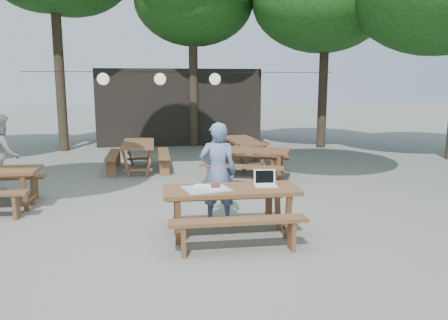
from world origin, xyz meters
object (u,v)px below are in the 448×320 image
woman (218,172)px  plastic_chair (219,146)px  main_picnic_table (231,211)px  second_person (2,153)px

woman → plastic_chair: (0.96, 7.01, -0.58)m
main_picnic_table → plastic_chair: bearing=83.6°
main_picnic_table → second_person: size_ratio=1.21×
second_person → plastic_chair: bearing=-69.6°
main_picnic_table → woman: (-0.09, 0.76, 0.45)m
main_picnic_table → woman: bearing=96.9°
woman → second_person: 4.97m
second_person → plastic_chair: 6.80m
main_picnic_table → plastic_chair: size_ratio=2.22×
main_picnic_table → second_person: bearing=141.7°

